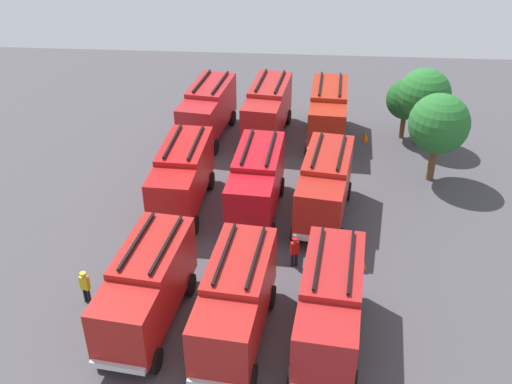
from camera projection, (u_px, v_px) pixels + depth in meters
name	position (u px, v px, depth m)	size (l,w,h in m)	color
ground_plane	(256.00, 212.00, 35.33)	(56.64, 56.64, 0.00)	#423F44
fire_truck_0	(208.00, 109.00, 42.74)	(7.48, 3.58, 3.88)	maroon
fire_truck_1	(182.00, 175.00, 34.74)	(7.31, 3.03, 3.88)	#AC1616
fire_truck_2	(147.00, 286.00, 26.46)	(7.45, 3.49, 3.88)	#A11C18
fire_truck_3	(267.00, 108.00, 42.87)	(7.45, 3.48, 3.88)	maroon
fire_truck_4	(256.00, 181.00, 34.17)	(7.36, 3.18, 3.88)	#AB101A
fire_truck_5	(236.00, 300.00, 25.68)	(7.42, 3.38, 3.88)	#A21D19
fire_truck_6	(328.00, 111.00, 42.36)	(7.35, 3.15, 3.88)	#9E2213
fire_truck_7	(325.00, 185.00, 33.82)	(7.49, 3.63, 3.88)	#A01F17
fire_truck_8	(330.00, 305.00, 25.43)	(7.43, 3.40, 3.88)	maroon
firefighter_0	(85.00, 286.00, 28.21)	(0.34, 0.47, 1.79)	black
firefighter_1	(350.00, 249.00, 30.72)	(0.44, 0.29, 1.70)	black
firefighter_2	(295.00, 251.00, 30.56)	(0.33, 0.47, 1.73)	black
tree_0	(406.00, 100.00, 42.11)	(2.84, 2.84, 4.40)	brown
tree_1	(424.00, 95.00, 40.79)	(3.61, 3.61, 5.59)	brown
tree_2	(439.00, 124.00, 36.52)	(3.75, 3.75, 5.81)	brown
traffic_cone_0	(363.00, 263.00, 30.78)	(0.41, 0.41, 0.58)	#F2600C
traffic_cone_1	(365.00, 136.00, 43.05)	(0.47, 0.47, 0.68)	#F2600C
traffic_cone_2	(233.00, 169.00, 39.04)	(0.44, 0.44, 0.63)	#F2600C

